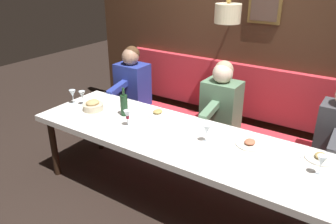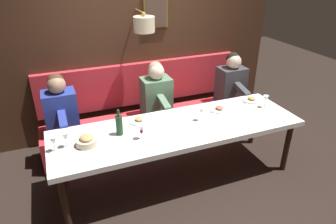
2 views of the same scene
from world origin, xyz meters
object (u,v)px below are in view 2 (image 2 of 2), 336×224
Objects in this scene: diner_middle at (60,107)px; wine_bottle at (119,125)px; wine_glass_0 at (266,99)px; wine_glass_4 at (141,129)px; dining_table at (178,131)px; diner_nearest at (232,80)px; wine_glass_1 at (65,137)px; wine_glass_2 at (201,112)px; bread_bowl at (87,141)px; wine_glass_3 at (53,141)px; diner_near at (156,92)px.

diner_middle is 2.64× the size of wine_bottle.
diner_middle is 4.82× the size of wine_glass_0.
diner_middle is at bearing 71.24° from wine_glass_0.
wine_glass_4 is 0.26m from wine_bottle.
dining_table is 3.65× the size of diner_nearest.
wine_glass_0 is 1.72m from wine_glass_4.
dining_table is 1.25m from wine_glass_1.
diner_nearest reaches higher than wine_glass_0.
wine_glass_0 and wine_glass_1 have the same top height.
wine_glass_1 is 1.00× the size of wine_glass_2.
bread_bowl is (-0.08, 0.37, -0.07)m from wine_bottle.
wine_glass_1 is (-0.85, 0.01, 0.04)m from diner_middle.
wine_glass_4 is (-0.10, -0.87, -0.00)m from wine_glass_3.
dining_table is 9.63× the size of wine_bottle.
wine_glass_3 is (-0.89, 2.61, 0.04)m from diner_nearest.
diner_near is at bearing -27.93° from wine_glass_4.
wine_glass_3 is (-0.05, 2.58, 0.00)m from wine_glass_0.
wine_glass_3 and wine_glass_4 have the same top height.
bread_bowl is (-0.01, 1.04, 0.11)m from dining_table.
wine_glass_3 is (-0.89, 1.40, 0.04)m from diner_near.
diner_nearest is 1.00× the size of diner_near.
diner_nearest is at bearing -90.00° from diner_near.
wine_glass_2 is 0.97m from wine_bottle.
wine_glass_0 is at bearing 178.16° from diner_nearest.
wine_glass_2 is (0.03, -0.30, 0.18)m from dining_table.
wine_glass_4 is 0.75× the size of bread_bowl.
wine_glass_2 is (-0.85, 0.96, 0.04)m from diner_nearest.
diner_nearest and diner_middle have the same top height.
diner_middle reaches higher than wine_glass_4.
wine_bottle reaches higher than wine_glass_0.
wine_glass_1 is 0.57m from wine_bottle.
dining_table is at bearing 176.86° from diner_near.
diner_near reaches higher than wine_glass_0.
wine_glass_0 is 1.00× the size of wine_glass_3.
diner_middle reaches higher than wine_bottle.
diner_nearest is at bearing -68.80° from bread_bowl.
wine_glass_2 is at bearing -89.80° from wine_glass_1.
wine_glass_3 is at bearing 89.23° from bread_bowl.
wine_glass_3 is 0.32m from bread_bowl.
diner_nearest is at bearing -90.00° from diner_middle.
diner_middle is 0.86m from wine_glass_1.
wine_bottle is (-0.81, 0.72, 0.04)m from diner_near.
dining_table is 1.04m from bread_bowl.
diner_near is 1.00× the size of diner_middle.
diner_nearest is at bearing -71.23° from wine_glass_3.
diner_near is 4.82× the size of wine_glass_1.
diner_middle is 4.82× the size of wine_glass_4.
bread_bowl is at bearing 80.59° from wine_glass_4.
wine_glass_2 is 1.34m from bread_bowl.
diner_nearest is at bearing -1.84° from wine_glass_0.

